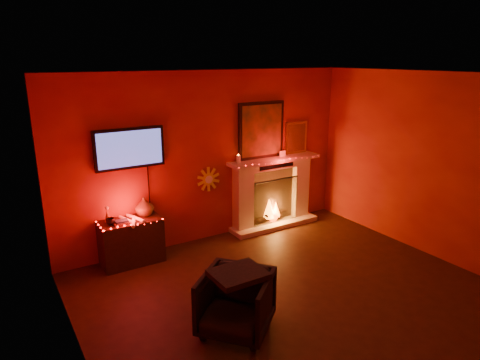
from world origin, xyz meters
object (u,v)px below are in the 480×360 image
object	(u,v)px
sunburst_clock	(209,179)
armchair	(236,303)
tv	(130,149)
console_table	(132,238)
fireplace	(272,186)

from	to	relation	value
sunburst_clock	armchair	xyz separation A→B (m)	(-0.93, -2.39, -0.66)
tv	armchair	distance (m)	2.72
tv	console_table	world-z (taller)	tv
fireplace	sunburst_clock	distance (m)	1.23
tv	armchair	world-z (taller)	tv
sunburst_clock	armchair	distance (m)	2.64
tv	sunburst_clock	world-z (taller)	tv
sunburst_clock	armchair	size ratio (longest dim) A/B	0.54
tv	armchair	bearing A→B (deg)	-82.31
fireplace	console_table	bearing A→B (deg)	-177.20
fireplace	console_table	xyz separation A→B (m)	(-2.56, -0.13, -0.35)
sunburst_clock	fireplace	bearing A→B (deg)	-4.37
tv	sunburst_clock	xyz separation A→B (m)	(1.25, 0.03, -0.65)
console_table	fireplace	bearing A→B (deg)	2.80
tv	console_table	distance (m)	1.29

